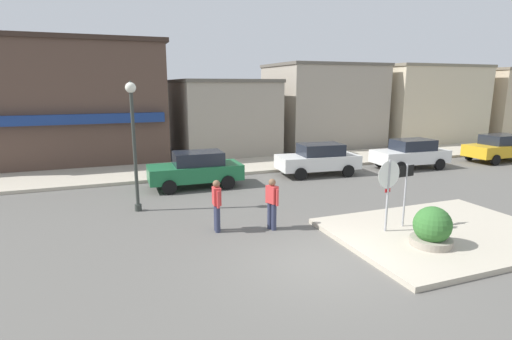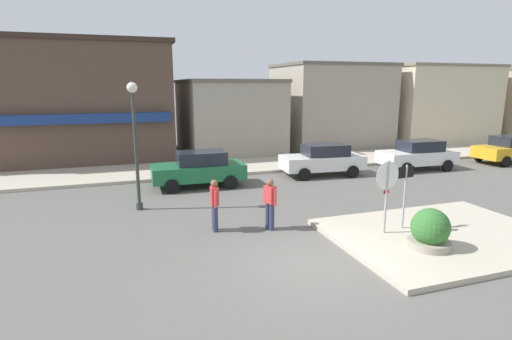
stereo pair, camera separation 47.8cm
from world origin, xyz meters
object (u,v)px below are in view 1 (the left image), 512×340
Objects in this scene: parked_car_nearest at (196,169)px; pedestrian_crossing_near at (217,204)px; one_way_sign at (405,189)px; planter at (432,231)px; parked_car_third at (411,153)px; pedestrian_crossing_far at (272,202)px; stop_sign at (388,186)px; parked_car_second at (318,159)px; lamp_post at (133,128)px; parked_car_fourth at (499,147)px.

parked_car_nearest is 2.51× the size of pedestrian_crossing_near.
one_way_sign reaches higher than planter.
planter is 0.30× the size of parked_car_third.
parked_car_nearest is at bearing 99.89° from pedestrian_crossing_far.
stop_sign reaches higher than planter.
planter is 0.30× the size of parked_car_second.
lamp_post reaches higher than pedestrian_crossing_far.
stop_sign is 5.08m from pedestrian_crossing_near.
planter is 9.46m from parked_car_second.
planter is 6.10m from pedestrian_crossing_near.
stop_sign is at bearing -24.95° from pedestrian_crossing_near.
lamp_post reaches higher than planter.
stop_sign is 8.51m from lamp_post.
one_way_sign is 15.06m from parked_car_fourth.
pedestrian_crossing_far is at bearing -14.66° from pedestrian_crossing_near.
pedestrian_crossing_far is at bearing -150.77° from parked_car_third.
parked_car_nearest reaches higher than planter.
pedestrian_crossing_near is at bearing -155.79° from parked_car_third.
planter is at bearing -41.67° from pedestrian_crossing_far.
lamp_post reaches higher than one_way_sign.
stop_sign is at bearing -151.87° from parked_car_fourth.
one_way_sign reaches higher than parked_car_third.
lamp_post is (-6.66, 5.10, 1.44)m from stop_sign.
one_way_sign reaches higher than pedestrian_crossing_near.
one_way_sign is at bearing -100.53° from parked_car_second.
stop_sign is 10.80m from parked_car_third.
lamp_post is (-7.12, 6.42, 2.40)m from planter.
parked_car_third is at bearing 9.97° from lamp_post.
parked_car_third is 1.00× the size of parked_car_fourth.
lamp_post is at bearing 146.36° from one_way_sign.
stop_sign reaches higher than parked_car_second.
parked_car_third and parked_car_fourth have the same top height.
stop_sign reaches higher than pedestrian_crossing_near.
stop_sign is at bearing -135.07° from parked_car_third.
stop_sign reaches higher than parked_car_nearest.
stop_sign is at bearing -62.70° from parked_car_nearest.
parked_car_fourth is 2.51× the size of pedestrian_crossing_near.
one_way_sign is 1.69m from planter.
pedestrian_crossing_near is (-0.58, -5.59, 0.06)m from parked_car_nearest.
stop_sign is at bearing -30.06° from pedestrian_crossing_far.
parked_car_fourth is (17.92, -0.27, 0.00)m from parked_car_nearest.
stop_sign is 8.71m from parked_car_nearest.
parked_car_nearest is 2.51× the size of pedestrian_crossing_far.
parked_car_third is at bearing 178.51° from parked_car_fourth.
lamp_post is 1.13× the size of parked_car_nearest.
lamp_post is at bearing -173.49° from parked_car_fourth.
pedestrian_crossing_near reaches higher than parked_car_nearest.
lamp_post is 2.82× the size of pedestrian_crossing_near.
pedestrian_crossing_far is (-2.93, 1.70, -0.65)m from stop_sign.
one_way_sign is 0.52× the size of parked_car_fourth.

